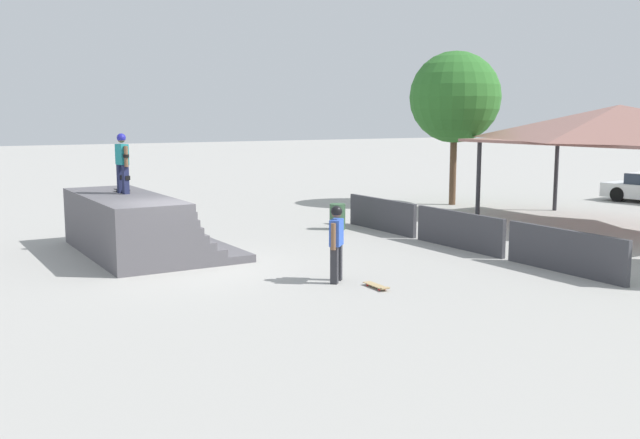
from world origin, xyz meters
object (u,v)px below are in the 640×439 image
skateboard_on_ground (377,286)px  trash_bin (337,217)px  skateboard_on_deck (122,190)px  tree_far_back (455,97)px  bystander_walking (336,237)px  skater_on_deck (122,159)px

skateboard_on_ground → trash_bin: size_ratio=0.93×
skateboard_on_deck → tree_far_back: 15.32m
bystander_walking → tree_far_back: (-9.46, 11.81, 3.46)m
skateboard_on_deck → skateboard_on_ground: bearing=19.9°
skateboard_on_ground → skater_on_deck: bearing=-151.9°
skateboard_on_deck → trash_bin: bearing=84.3°
skater_on_deck → skateboard_on_ground: (7.12, 3.46, -2.50)m
skater_on_deck → trash_bin: (-0.22, 7.11, -2.13)m
skater_on_deck → tree_far_back: size_ratio=0.26×
skater_on_deck → skateboard_on_ground: bearing=18.1°
skateboard_on_deck → trash_bin: skateboard_on_deck is taller
skater_on_deck → skateboard_on_ground: 8.30m
tree_far_back → skateboard_on_deck: bearing=-78.7°
skater_on_deck → skateboard_on_deck: 0.96m
skateboard_on_deck → tree_far_back: (-2.94, 14.77, 2.81)m
bystander_walking → skateboard_on_ground: bearing=-109.8°
skateboard_on_ground → tree_far_back: bearing=134.7°
skateboard_on_ground → trash_bin: trash_bin is taller
skater_on_deck → trash_bin: bearing=84.0°
bystander_walking → trash_bin: bearing=13.7°
skateboard_on_ground → tree_far_back: tree_far_back is taller
skater_on_deck → tree_far_back: 15.32m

